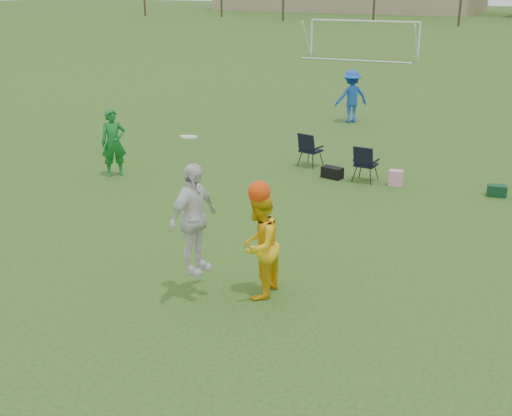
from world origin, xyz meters
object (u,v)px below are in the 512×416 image
Objects in this scene: center_contest at (230,233)px; goal_left at (364,28)px; fielder_green_near at (114,143)px; fielder_blue at (351,96)px.

center_contest is 35.14m from goal_left.
goal_left is (-3.39, 29.22, 1.02)m from fielder_green_near.
center_contest is 0.37× the size of goal_left.
fielder_green_near is 0.94× the size of fielder_blue.
fielder_blue reaches higher than fielder_green_near.
fielder_green_near is at bearing -88.38° from goal_left.
center_contest is at bearing -78.95° from goal_left.
center_contest is (6.32, -4.55, 0.24)m from fielder_green_near.
goal_left is at bearing 106.05° from center_contest.
fielder_green_near is 29.43m from goal_left.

